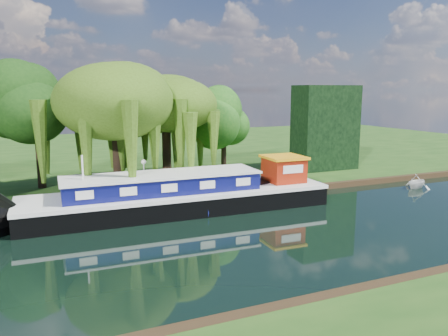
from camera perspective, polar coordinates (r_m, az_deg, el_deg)
name	(u,v)px	position (r m, az deg, el deg)	size (l,w,h in m)	color
ground	(182,246)	(23.09, -5.49, -10.15)	(120.00, 120.00, 0.00)	black
far_bank	(96,155)	(55.59, -16.34, 1.69)	(120.00, 52.00, 0.45)	#183F11
dutch_barge	(182,195)	(29.32, -5.47, -3.57)	(20.46, 5.10, 4.30)	black
narrowboat	(266,192)	(32.35, 5.46, -3.16)	(11.07, 5.12, 1.61)	navy
white_cruiser	(416,188)	(39.54, 23.82, -2.40)	(2.13, 2.47, 1.30)	silver
willow_left	(115,103)	(32.87, -14.03, 8.22)	(7.59, 7.59, 9.10)	black
willow_right	(166,113)	(34.73, -7.61, 7.12)	(6.49, 6.49, 7.90)	black
tree_far_mid	(37,109)	(36.40, -23.28, 7.15)	(5.46, 5.46, 8.94)	black
tree_far_right	(224,122)	(39.86, -0.03, 6.07)	(4.18, 4.18, 6.83)	black
conifer_hedge	(325,128)	(43.19, 13.08, 5.17)	(6.00, 3.00, 8.00)	black
lamppost	(144,167)	(32.42, -10.44, 0.08)	(0.36, 0.36, 2.56)	silver
mooring_posts	(137,194)	(30.50, -11.29, -3.41)	(19.16, 0.16, 1.00)	silver
reeds_near	(393,269)	(20.15, 21.24, -12.23)	(33.70, 1.50, 1.10)	#235717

